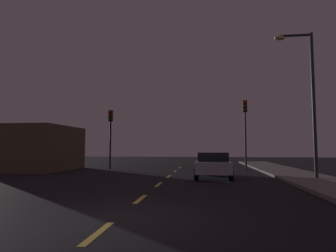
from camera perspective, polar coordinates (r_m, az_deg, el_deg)
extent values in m
plane|color=black|center=(14.04, -1.48, -11.25)|extent=(80.00, 80.00, 0.00)
cube|color=gray|center=(14.89, 28.90, -10.03)|extent=(3.00, 40.00, 0.15)
cube|color=#EACC4C|center=(6.19, -13.75, -19.96)|extent=(0.16, 1.60, 0.01)
cube|color=#EACC4C|center=(9.76, -5.50, -14.25)|extent=(0.16, 1.60, 0.01)
cube|color=#EACC4C|center=(13.45, -1.87, -11.53)|extent=(0.16, 1.60, 0.01)
cube|color=#EACC4C|center=(17.19, 0.15, -9.97)|extent=(0.16, 1.60, 0.01)
cube|color=#EACC4C|center=(20.95, 1.45, -8.96)|extent=(0.16, 1.60, 0.01)
cube|color=#EACC4C|center=(24.73, 2.34, -8.26)|extent=(0.16, 1.60, 0.01)
cylinder|color=black|center=(23.33, -11.41, -2.65)|extent=(0.14, 0.14, 4.70)
cube|color=#382D0C|center=(23.46, -11.34, 1.99)|extent=(0.32, 0.24, 0.90)
sphere|color=red|center=(23.35, -11.45, 2.77)|extent=(0.20, 0.20, 0.20)
sphere|color=#3F2D0C|center=(23.31, -11.47, 2.04)|extent=(0.20, 0.20, 0.20)
sphere|color=#0C3319|center=(23.28, -11.48, 1.30)|extent=(0.20, 0.20, 0.20)
cylinder|color=#2D2D30|center=(22.34, 15.14, -1.75)|extent=(0.14, 0.14, 5.28)
cube|color=#382D0C|center=(22.54, 15.03, 3.82)|extent=(0.32, 0.24, 0.90)
sphere|color=red|center=(22.43, 15.07, 4.64)|extent=(0.20, 0.20, 0.20)
sphere|color=#3F2D0C|center=(22.38, 15.09, 3.88)|extent=(0.20, 0.20, 0.20)
sphere|color=#0C3319|center=(22.34, 15.10, 3.12)|extent=(0.20, 0.20, 0.20)
cube|color=silver|center=(16.81, 8.93, -7.91)|extent=(1.94, 4.46, 0.61)
cube|color=black|center=(16.56, 8.92, -6.05)|extent=(1.68, 2.02, 0.49)
cylinder|color=black|center=(18.50, 6.10, -8.57)|extent=(0.23, 0.64, 0.64)
cylinder|color=black|center=(18.52, 11.62, -8.50)|extent=(0.23, 0.64, 0.64)
cylinder|color=black|center=(15.18, 5.67, -9.49)|extent=(0.23, 0.64, 0.64)
cylinder|color=black|center=(15.21, 12.41, -9.40)|extent=(0.23, 0.64, 0.64)
cylinder|color=#2D2D30|center=(16.80, 27.02, 3.68)|extent=(0.18, 0.18, 7.79)
cube|color=black|center=(17.47, 23.99, 16.14)|extent=(1.61, 0.10, 0.10)
ellipsoid|color=#F2D88C|center=(17.22, 21.34, 16.00)|extent=(0.56, 0.36, 0.24)
cube|color=brown|center=(23.93, -24.42, -4.03)|extent=(4.85, 6.04, 3.32)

